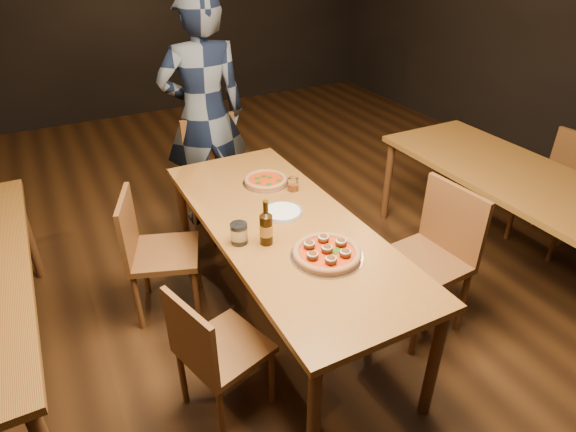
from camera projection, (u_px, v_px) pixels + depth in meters
name	position (u px, v px, depth m)	size (l,w,h in m)	color
ground	(284.00, 321.00, 3.12)	(9.00, 9.00, 0.00)	black
room_shell	(283.00, 13.00, 2.16)	(9.00, 9.00, 9.00)	black
table_main	(284.00, 233.00, 2.77)	(0.80, 2.00, 0.75)	maroon
table_right	(518.00, 184.00, 3.29)	(0.80, 2.00, 0.75)	maroon
chair_main_nw	(224.00, 347.00, 2.38)	(0.38, 0.38, 0.82)	brown
chair_main_sw	(165.00, 252.00, 3.01)	(0.41, 0.41, 0.89)	brown
chair_main_e	(422.00, 261.00, 2.86)	(0.45, 0.45, 0.97)	brown
chair_end	(221.00, 177.00, 3.82)	(0.45, 0.45, 0.96)	brown
chair_nbr_right	(556.00, 192.00, 3.66)	(0.43, 0.43, 0.92)	brown
pizza_meatball	(327.00, 252.00, 2.43)	(0.37, 0.37, 0.07)	#B7B7BF
pizza_margherita	(266.00, 180.00, 3.14)	(0.30, 0.30, 0.04)	#B7B7BF
plate_stack	(282.00, 212.00, 2.81)	(0.23, 0.23, 0.02)	white
beer_bottle	(266.00, 229.00, 2.51)	(0.07, 0.07, 0.25)	black
water_glass	(239.00, 233.00, 2.53)	(0.09, 0.09, 0.11)	white
amber_glass	(293.00, 184.00, 3.04)	(0.07, 0.07, 0.09)	#A64A12
diner	(204.00, 115.00, 3.75)	(0.68, 0.44, 1.86)	black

